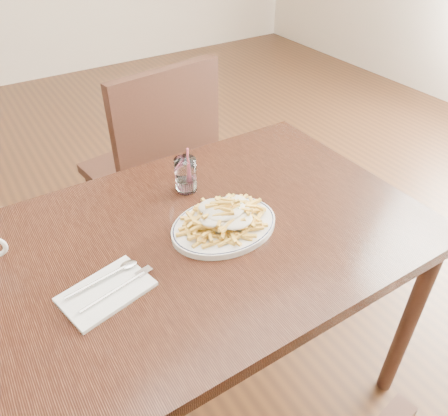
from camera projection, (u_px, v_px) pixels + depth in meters
floor at (209, 384)px, 1.63m from camera, size 7.00×7.00×0.00m
table at (204, 252)px, 1.22m from camera, size 1.20×0.80×0.75m
chair_far at (157, 162)px, 1.82m from camera, size 0.51×0.51×0.98m
fries_plate at (224, 226)px, 1.17m from camera, size 0.33×0.30×0.02m
loaded_fries at (224, 213)px, 1.15m from camera, size 0.25×0.21×0.07m
napkin at (106, 292)px, 0.99m from camera, size 0.22×0.17×0.01m
cutlery at (105, 287)px, 0.99m from camera, size 0.22×0.11×0.01m
water_glass at (186, 177)px, 1.30m from camera, size 0.06×0.06×0.14m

